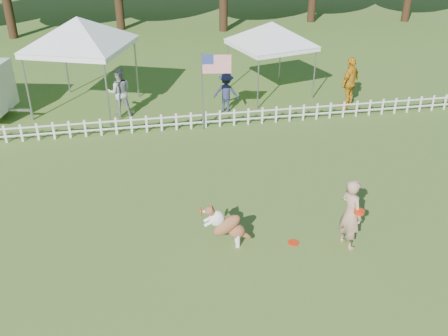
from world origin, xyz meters
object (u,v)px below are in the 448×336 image
dog (228,225)px  flag_pole (202,93)px  spectator_a (119,92)px  spectator_c (350,82)px  frisbee_on_turf (293,243)px  canopy_tent_left (83,65)px  handler (351,214)px  spectator_b (226,92)px  canopy_tent_right (270,60)px

dog → flag_pole: bearing=91.9°
spectator_a → spectator_c: size_ratio=0.93×
frisbee_on_turf → canopy_tent_left: 10.87m
handler → canopy_tent_left: 11.60m
spectator_a → spectator_b: 3.83m
handler → canopy_tent_right: 10.10m
spectator_b → spectator_c: (4.60, -0.40, 0.22)m
canopy_tent_right → spectator_a: size_ratio=1.58×
canopy_tent_left → canopy_tent_right: 7.09m
handler → frisbee_on_turf: 1.46m
spectator_c → flag_pole: bearing=-26.8°
flag_pole → spectator_a: size_ratio=1.49×
spectator_c → spectator_b: bearing=-43.0°
flag_pole → spectator_a: (-2.72, 1.79, -0.43)m
frisbee_on_turf → spectator_a: (-3.79, 8.52, 0.87)m
frisbee_on_turf → spectator_a: size_ratio=0.14×
flag_pole → canopy_tent_right: bearing=52.4°
canopy_tent_left → spectator_a: size_ratio=1.86×
spectator_b → handler: bearing=119.1°
flag_pole → spectator_c: 5.82m
spectator_a → spectator_b: size_ratio=1.22×
canopy_tent_left → spectator_c: (9.63, -1.66, -0.70)m
dog → flag_pole: 6.57m
handler → spectator_b: size_ratio=1.16×
flag_pole → spectator_c: flag_pole is taller
frisbee_on_turf → spectator_a: bearing=114.0°
canopy_tent_left → spectator_a: 1.74m
canopy_tent_left → flag_pole: 4.83m
canopy_tent_left → spectator_c: size_ratio=1.73×
canopy_tent_left → frisbee_on_turf: bearing=-41.0°
canopy_tent_right → flag_pole: size_ratio=1.06×
frisbee_on_turf → spectator_b: 8.29m
dog → spectator_a: (-2.30, 8.30, 0.35)m
spectator_b → frisbee_on_turf: bearing=111.3°
frisbee_on_turf → canopy_tent_right: size_ratio=0.09×
spectator_a → handler: bearing=118.0°
flag_pole → spectator_b: 1.97m
handler → spectator_b: bearing=-8.3°
spectator_a → dog: bearing=104.1°
canopy_tent_left → spectator_b: (5.04, -1.25, -0.92)m
frisbee_on_turf → canopy_tent_right: bearing=78.0°
dog → spectator_b: bearing=84.9°
canopy_tent_right → flag_pole: canopy_tent_right is taller
frisbee_on_turf → spectator_b: (0.03, 8.26, 0.71)m
canopy_tent_left → dog: bearing=-48.0°
dog → canopy_tent_left: canopy_tent_left is taller
spectator_a → canopy_tent_left: bearing=-40.5°
canopy_tent_right → spectator_a: (-5.87, -1.24, -0.51)m
flag_pole → spectator_a: flag_pole is taller
canopy_tent_left → spectator_a: bearing=-17.9°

